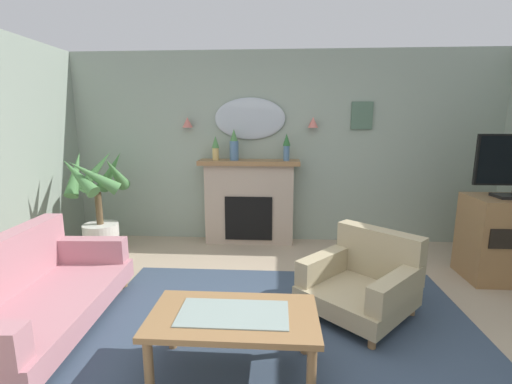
{
  "coord_description": "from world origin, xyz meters",
  "views": [
    {
      "loc": [
        -0.06,
        -2.37,
        1.67
      ],
      "look_at": [
        -0.29,
        1.37,
        0.93
      ],
      "focal_mm": 24.91,
      "sensor_mm": 36.0,
      "label": 1
    }
  ],
  "objects_px": {
    "tv_cabinet": "(506,239)",
    "framed_picture": "(362,116)",
    "mantel_vase_centre": "(287,146)",
    "wall_sconce_left": "(187,122)",
    "mantel_vase_right": "(216,147)",
    "wall_sconce_right": "(313,122)",
    "mantel_vase_left": "(234,146)",
    "wall_mirror": "(250,119)",
    "armchair_in_corner": "(363,279)",
    "floral_couch": "(29,294)",
    "fireplace": "(249,203)",
    "potted_plant_tall_palm": "(98,202)",
    "coffee_table": "(234,322)"
  },
  "relations": [
    {
      "from": "tv_cabinet",
      "to": "framed_picture",
      "type": "bearing_deg",
      "value": 138.39
    },
    {
      "from": "mantel_vase_centre",
      "to": "wall_sconce_left",
      "type": "relative_size",
      "value": 2.56
    },
    {
      "from": "mantel_vase_right",
      "to": "wall_sconce_right",
      "type": "bearing_deg",
      "value": 5.27
    },
    {
      "from": "mantel_vase_centre",
      "to": "wall_sconce_right",
      "type": "xyz_separation_m",
      "value": [
        0.35,
        0.12,
        0.3
      ]
    },
    {
      "from": "mantel_vase_left",
      "to": "wall_mirror",
      "type": "relative_size",
      "value": 0.43
    },
    {
      "from": "mantel_vase_left",
      "to": "armchair_in_corner",
      "type": "height_order",
      "value": "mantel_vase_left"
    },
    {
      "from": "mantel_vase_right",
      "to": "tv_cabinet",
      "type": "height_order",
      "value": "mantel_vase_right"
    },
    {
      "from": "mantel_vase_centre",
      "to": "floral_couch",
      "type": "distance_m",
      "value": 3.23
    },
    {
      "from": "fireplace",
      "to": "tv_cabinet",
      "type": "xyz_separation_m",
      "value": [
        2.82,
        -1.02,
        -0.12
      ]
    },
    {
      "from": "floral_couch",
      "to": "potted_plant_tall_palm",
      "type": "xyz_separation_m",
      "value": [
        -0.29,
        1.74,
        0.36
      ]
    },
    {
      "from": "mantel_vase_left",
      "to": "mantel_vase_centre",
      "type": "relative_size",
      "value": 1.17
    },
    {
      "from": "wall_sconce_right",
      "to": "armchair_in_corner",
      "type": "distance_m",
      "value": 2.34
    },
    {
      "from": "mantel_vase_right",
      "to": "coffee_table",
      "type": "relative_size",
      "value": 0.29
    },
    {
      "from": "wall_sconce_left",
      "to": "coffee_table",
      "type": "distance_m",
      "value": 3.19
    },
    {
      "from": "mantel_vase_left",
      "to": "wall_sconce_left",
      "type": "relative_size",
      "value": 2.98
    },
    {
      "from": "wall_sconce_right",
      "to": "floral_couch",
      "type": "xyz_separation_m",
      "value": [
        -2.43,
        -2.36,
        -1.34
      ]
    },
    {
      "from": "armchair_in_corner",
      "to": "wall_mirror",
      "type": "bearing_deg",
      "value": 120.88
    },
    {
      "from": "floral_couch",
      "to": "armchair_in_corner",
      "type": "bearing_deg",
      "value": 9.88
    },
    {
      "from": "floral_couch",
      "to": "tv_cabinet",
      "type": "height_order",
      "value": "tv_cabinet"
    },
    {
      "from": "mantel_vase_centre",
      "to": "tv_cabinet",
      "type": "relative_size",
      "value": 0.4
    },
    {
      "from": "floral_couch",
      "to": "mantel_vase_centre",
      "type": "bearing_deg",
      "value": 47.09
    },
    {
      "from": "mantel_vase_right",
      "to": "mantel_vase_centre",
      "type": "relative_size",
      "value": 0.9
    },
    {
      "from": "fireplace",
      "to": "wall_mirror",
      "type": "relative_size",
      "value": 1.42
    },
    {
      "from": "coffee_table",
      "to": "potted_plant_tall_palm",
      "type": "bearing_deg",
      "value": 132.91
    },
    {
      "from": "fireplace",
      "to": "wall_sconce_left",
      "type": "xyz_separation_m",
      "value": [
        -0.85,
        0.09,
        1.09
      ]
    },
    {
      "from": "wall_sconce_right",
      "to": "tv_cabinet",
      "type": "bearing_deg",
      "value": -29.42
    },
    {
      "from": "wall_sconce_right",
      "to": "potted_plant_tall_palm",
      "type": "distance_m",
      "value": 2.96
    },
    {
      "from": "armchair_in_corner",
      "to": "wall_sconce_right",
      "type": "bearing_deg",
      "value": 99.24
    },
    {
      "from": "fireplace",
      "to": "wall_sconce_right",
      "type": "bearing_deg",
      "value": 6.16
    },
    {
      "from": "mantel_vase_centre",
      "to": "potted_plant_tall_palm",
      "type": "relative_size",
      "value": 0.27
    },
    {
      "from": "mantel_vase_centre",
      "to": "floral_couch",
      "type": "bearing_deg",
      "value": -132.91
    },
    {
      "from": "coffee_table",
      "to": "tv_cabinet",
      "type": "xyz_separation_m",
      "value": [
        2.7,
        1.65,
        0.07
      ]
    },
    {
      "from": "wall_mirror",
      "to": "coffee_table",
      "type": "xyz_separation_m",
      "value": [
        0.11,
        -2.81,
        -1.33
      ]
    },
    {
      "from": "mantel_vase_right",
      "to": "wall_sconce_right",
      "type": "distance_m",
      "value": 1.35
    },
    {
      "from": "armchair_in_corner",
      "to": "tv_cabinet",
      "type": "bearing_deg",
      "value": 25.04
    },
    {
      "from": "wall_mirror",
      "to": "framed_picture",
      "type": "xyz_separation_m",
      "value": [
        1.5,
        0.01,
        0.04
      ]
    },
    {
      "from": "wall_mirror",
      "to": "potted_plant_tall_palm",
      "type": "bearing_deg",
      "value": -160.29
    },
    {
      "from": "wall_sconce_left",
      "to": "potted_plant_tall_palm",
      "type": "relative_size",
      "value": 0.1
    },
    {
      "from": "coffee_table",
      "to": "framed_picture",
      "type": "bearing_deg",
      "value": 63.8
    },
    {
      "from": "wall_sconce_right",
      "to": "wall_mirror",
      "type": "bearing_deg",
      "value": 176.63
    },
    {
      "from": "framed_picture",
      "to": "tv_cabinet",
      "type": "relative_size",
      "value": 0.4
    },
    {
      "from": "mantel_vase_right",
      "to": "tv_cabinet",
      "type": "bearing_deg",
      "value": -16.84
    },
    {
      "from": "wall_sconce_left",
      "to": "armchair_in_corner",
      "type": "xyz_separation_m",
      "value": [
        2.01,
        -1.88,
        -1.35
      ]
    },
    {
      "from": "mantel_vase_centre",
      "to": "armchair_in_corner",
      "type": "relative_size",
      "value": 0.31
    },
    {
      "from": "wall_mirror",
      "to": "framed_picture",
      "type": "relative_size",
      "value": 2.67
    },
    {
      "from": "fireplace",
      "to": "mantel_vase_left",
      "type": "xyz_separation_m",
      "value": [
        -0.2,
        -0.03,
        0.78
      ]
    },
    {
      "from": "wall_sconce_right",
      "to": "armchair_in_corner",
      "type": "relative_size",
      "value": 0.12
    },
    {
      "from": "wall_mirror",
      "to": "wall_sconce_left",
      "type": "relative_size",
      "value": 6.86
    },
    {
      "from": "wall_sconce_left",
      "to": "framed_picture",
      "type": "xyz_separation_m",
      "value": [
        2.35,
        0.06,
        0.09
      ]
    },
    {
      "from": "tv_cabinet",
      "to": "wall_sconce_left",
      "type": "bearing_deg",
      "value": 163.18
    }
  ]
}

